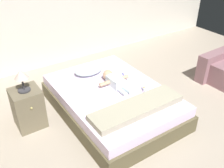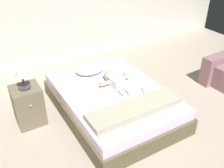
{
  "view_description": "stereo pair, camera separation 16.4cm",
  "coord_description": "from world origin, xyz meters",
  "px_view_note": "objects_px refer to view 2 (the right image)",
  "views": [
    {
      "loc": [
        -1.93,
        -1.64,
        2.39
      ],
      "look_at": [
        -0.21,
        0.95,
        0.49
      ],
      "focal_mm": 40.8,
      "sensor_mm": 36.0,
      "label": 1
    },
    {
      "loc": [
        -1.79,
        -1.73,
        2.39
      ],
      "look_at": [
        -0.21,
        0.95,
        0.49
      ],
      "focal_mm": 40.8,
      "sensor_mm": 36.0,
      "label": 2
    }
  ],
  "objects_px": {
    "nightstand": "(28,105)",
    "toothbrush": "(125,75)",
    "pillow": "(90,69)",
    "lamp": "(22,74)",
    "bed": "(112,101)",
    "baby_bottle": "(144,90)",
    "baby": "(115,80)"
  },
  "relations": [
    {
      "from": "nightstand",
      "to": "toothbrush",
      "type": "bearing_deg",
      "value": -4.36
    },
    {
      "from": "pillow",
      "to": "lamp",
      "type": "xyz_separation_m",
      "value": [
        -1.09,
        -0.23,
        0.33
      ]
    },
    {
      "from": "pillow",
      "to": "lamp",
      "type": "height_order",
      "value": "lamp"
    },
    {
      "from": "bed",
      "to": "lamp",
      "type": "height_order",
      "value": "lamp"
    },
    {
      "from": "nightstand",
      "to": "baby_bottle",
      "type": "relative_size",
      "value": 4.61
    },
    {
      "from": "baby",
      "to": "lamp",
      "type": "height_order",
      "value": "lamp"
    },
    {
      "from": "pillow",
      "to": "toothbrush",
      "type": "xyz_separation_m",
      "value": [
        0.43,
        -0.35,
        -0.06
      ]
    },
    {
      "from": "lamp",
      "to": "baby",
      "type": "bearing_deg",
      "value": -12.21
    },
    {
      "from": "bed",
      "to": "baby_bottle",
      "type": "relative_size",
      "value": 16.33
    },
    {
      "from": "baby",
      "to": "lamp",
      "type": "relative_size",
      "value": 2.0
    },
    {
      "from": "bed",
      "to": "pillow",
      "type": "xyz_separation_m",
      "value": [
        -0.04,
        0.62,
        0.27
      ]
    },
    {
      "from": "toothbrush",
      "to": "baby_bottle",
      "type": "height_order",
      "value": "baby_bottle"
    },
    {
      "from": "toothbrush",
      "to": "lamp",
      "type": "height_order",
      "value": "lamp"
    },
    {
      "from": "baby",
      "to": "bed",
      "type": "bearing_deg",
      "value": -134.73
    },
    {
      "from": "baby_bottle",
      "to": "bed",
      "type": "bearing_deg",
      "value": 144.8
    },
    {
      "from": "bed",
      "to": "pillow",
      "type": "distance_m",
      "value": 0.68
    },
    {
      "from": "toothbrush",
      "to": "nightstand",
      "type": "height_order",
      "value": "nightstand"
    },
    {
      "from": "pillow",
      "to": "nightstand",
      "type": "bearing_deg",
      "value": -167.84
    },
    {
      "from": "bed",
      "to": "toothbrush",
      "type": "height_order",
      "value": "toothbrush"
    },
    {
      "from": "baby",
      "to": "nightstand",
      "type": "relative_size",
      "value": 1.08
    },
    {
      "from": "nightstand",
      "to": "baby",
      "type": "bearing_deg",
      "value": -12.21
    },
    {
      "from": "baby",
      "to": "lamp",
      "type": "xyz_separation_m",
      "value": [
        -1.24,
        0.27,
        0.34
      ]
    },
    {
      "from": "bed",
      "to": "toothbrush",
      "type": "distance_m",
      "value": 0.52
    },
    {
      "from": "toothbrush",
      "to": "baby_bottle",
      "type": "xyz_separation_m",
      "value": [
        -0.01,
        -0.54,
        0.02
      ]
    },
    {
      "from": "baby",
      "to": "nightstand",
      "type": "height_order",
      "value": "nightstand"
    },
    {
      "from": "bed",
      "to": "lamp",
      "type": "distance_m",
      "value": 1.34
    },
    {
      "from": "baby_bottle",
      "to": "toothbrush",
      "type": "bearing_deg",
      "value": 88.7
    },
    {
      "from": "bed",
      "to": "lamp",
      "type": "bearing_deg",
      "value": 161.23
    },
    {
      "from": "toothbrush",
      "to": "lamp",
      "type": "relative_size",
      "value": 0.46
    },
    {
      "from": "pillow",
      "to": "baby_bottle",
      "type": "bearing_deg",
      "value": -64.65
    },
    {
      "from": "pillow",
      "to": "toothbrush",
      "type": "distance_m",
      "value": 0.56
    },
    {
      "from": "bed",
      "to": "lamp",
      "type": "relative_size",
      "value": 6.59
    }
  ]
}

